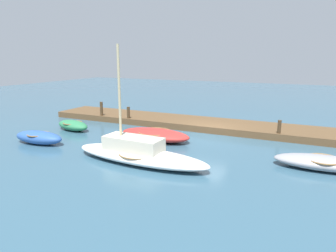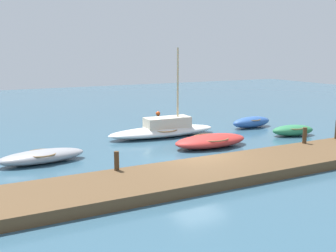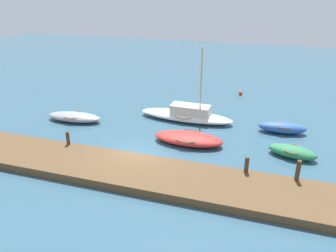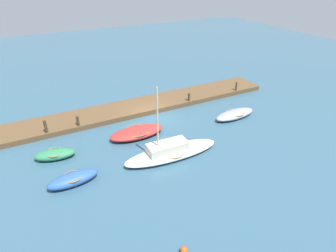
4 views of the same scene
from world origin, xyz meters
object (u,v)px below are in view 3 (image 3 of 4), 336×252
object	(u,v)px
dinghy_green	(293,151)
mooring_post_mid_east	(247,165)
motorboat_red	(188,138)
mooring_post_east	(298,170)
sailboat_white	(187,114)
rowboat_grey	(74,117)
mooring_post_mid_west	(68,138)
rowboat_blue	(282,127)
marker_buoy	(241,93)

from	to	relation	value
dinghy_green	mooring_post_mid_east	world-z (taller)	mooring_post_mid_east
motorboat_red	mooring_post_east	world-z (taller)	mooring_post_east
sailboat_white	dinghy_green	size ratio (longest dim) A/B	2.39
rowboat_grey	mooring_post_mid_west	world-z (taller)	mooring_post_mid_west
mooring_post_mid_west	motorboat_red	bearing A→B (deg)	25.06
rowboat_blue	mooring_post_mid_west	world-z (taller)	mooring_post_mid_west
mooring_post_mid_east	marker_buoy	xyz separation A→B (m)	(-1.74, 14.09, -0.68)
marker_buoy	mooring_post_mid_east	bearing A→B (deg)	-82.97
rowboat_blue	motorboat_red	xyz separation A→B (m)	(-5.68, -3.50, -0.03)
mooring_post_mid_west	sailboat_white	bearing A→B (deg)	50.48
sailboat_white	marker_buoy	bearing A→B (deg)	68.40
motorboat_red	sailboat_white	bearing A→B (deg)	105.89
rowboat_grey	sailboat_white	world-z (taller)	sailboat_white
rowboat_blue	dinghy_green	world-z (taller)	rowboat_blue
rowboat_blue	sailboat_white	world-z (taller)	sailboat_white
rowboat_grey	mooring_post_east	distance (m)	15.82
mooring_post_mid_west	mooring_post_mid_east	distance (m)	10.54
mooring_post_mid_west	rowboat_grey	bearing A→B (deg)	118.43
motorboat_red	marker_buoy	xyz separation A→B (m)	(2.12, 10.96, -0.17)
mooring_post_east	mooring_post_mid_east	bearing A→B (deg)	180.00
rowboat_blue	mooring_post_mid_east	size ratio (longest dim) A/B	3.80
rowboat_blue	motorboat_red	distance (m)	6.67
dinghy_green	mooring_post_mid_west	size ratio (longest dim) A/B	3.72
sailboat_white	marker_buoy	distance (m)	7.93
rowboat_blue	sailboat_white	size ratio (longest dim) A/B	0.46
rowboat_blue	mooring_post_mid_east	xyz separation A→B (m)	(-1.83, -6.62, 0.48)
rowboat_blue	marker_buoy	xyz separation A→B (m)	(-3.56, 7.46, -0.20)
sailboat_white	mooring_post_mid_east	world-z (taller)	sailboat_white
rowboat_blue	sailboat_white	bearing A→B (deg)	174.38
mooring_post_mid_west	dinghy_green	bearing A→B (deg)	14.13
mooring_post_mid_west	marker_buoy	world-z (taller)	mooring_post_mid_west
mooring_post_mid_east	sailboat_white	bearing A→B (deg)	125.77
dinghy_green	marker_buoy	bearing A→B (deg)	123.28
mooring_post_mid_east	mooring_post_east	xyz separation A→B (m)	(2.45, 0.00, 0.11)
rowboat_blue	rowboat_grey	distance (m)	14.83
rowboat_blue	rowboat_grey	xyz separation A→B (m)	(-14.62, -2.46, -0.06)
mooring_post_mid_west	mooring_post_east	size ratio (longest dim) A/B	0.75
sailboat_white	dinghy_green	distance (m)	8.13
rowboat_blue	marker_buoy	world-z (taller)	rowboat_blue
motorboat_red	mooring_post_mid_east	distance (m)	4.99
motorboat_red	marker_buoy	size ratio (longest dim) A/B	11.81
sailboat_white	mooring_post_mid_west	xyz separation A→B (m)	(-5.63, -6.82, 0.39)
rowboat_grey	mooring_post_east	bearing A→B (deg)	-19.24
mooring_post_east	rowboat_blue	bearing A→B (deg)	95.39
mooring_post_east	marker_buoy	xyz separation A→B (m)	(-4.19, 14.09, -0.79)
sailboat_white	marker_buoy	size ratio (longest dim) A/B	19.03
mooring_post_east	mooring_post_mid_west	bearing A→B (deg)	180.00
rowboat_blue	mooring_post_east	world-z (taller)	mooring_post_east
rowboat_grey	dinghy_green	size ratio (longest dim) A/B	1.42
rowboat_blue	marker_buoy	size ratio (longest dim) A/B	8.67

